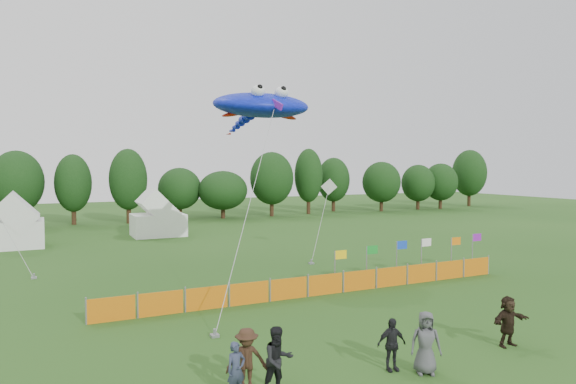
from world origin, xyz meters
name	(u,v)px	position (x,y,z in m)	size (l,w,h in m)	color
ground	(367,359)	(0.00, 0.00, 0.00)	(160.00, 160.00, 0.00)	#234C16
treeline	(151,184)	(1.61, 44.93, 4.18)	(104.57, 8.78, 8.36)	#382314
tent_left	(17,225)	(-11.28, 30.85, 1.73)	(3.88, 3.88, 3.42)	white
tent_right	(158,218)	(-0.12, 32.59, 1.63)	(4.57, 3.66, 3.23)	white
barrier_fence	(325,284)	(2.93, 7.87, 0.50)	(21.90, 0.06, 1.00)	#CE680B
flag_row	(413,253)	(9.22, 8.94, 1.43)	(10.73, 0.54, 2.18)	gray
spectator_a	(236,370)	(-4.84, -0.76, 0.77)	(0.56, 0.37, 1.53)	#2E344C
spectator_b	(278,360)	(-3.72, -1.07, 0.94)	(0.92, 0.72, 1.89)	black
spectator_c	(247,360)	(-4.45, -0.55, 0.90)	(1.16, 0.67, 1.80)	#372216
spectator_d	(391,344)	(0.12, -1.11, 0.82)	(0.96, 0.40, 1.64)	black
spectator_e	(426,343)	(0.91, -1.76, 0.96)	(0.93, 0.61, 1.91)	#47484C
spectator_f	(508,321)	(5.11, -1.16, 0.89)	(1.64, 0.52, 1.77)	black
stingray_kite	(259,107)	(2.33, 14.79, 9.85)	(9.32, 18.02, 10.93)	#1022E3
small_kite_white	(325,205)	(8.46, 17.56, 3.52)	(4.09, 3.80, 5.39)	silver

